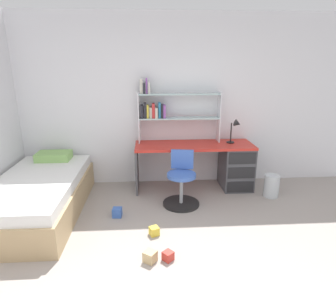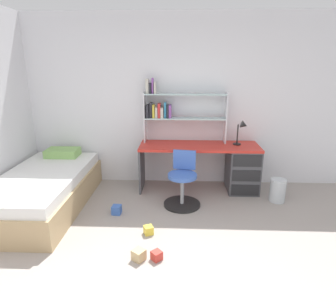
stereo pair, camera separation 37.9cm
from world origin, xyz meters
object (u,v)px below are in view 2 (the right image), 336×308
Objects in this scene: desk at (230,165)px; desk_lamp at (242,129)px; toy_block_natural_0 at (139,255)px; swivel_chair at (183,185)px; toy_block_blue_3 at (117,210)px; waste_bin at (278,190)px; toy_block_yellow_2 at (149,230)px; toy_block_red_1 at (157,255)px; bookshelf_hutch at (173,108)px; bed_platform at (44,190)px.

desk is 4.77× the size of desk_lamp.
desk is 16.08× the size of toy_block_natural_0.
swivel_chair is 6.52× the size of toy_block_blue_3.
waste_bin is 2.02m from toy_block_yellow_2.
desk is 1.87m from toy_block_blue_3.
desk_lamp is at bearing 139.97° from waste_bin.
swivel_chair is 1.30m from toy_block_red_1.
swivel_chair is at bearing -77.62° from bookshelf_hutch.
toy_block_blue_3 reaches higher than toy_block_natural_0.
toy_block_natural_0 is 0.97× the size of toy_block_blue_3.
toy_block_red_1 is (-1.01, -1.79, -0.36)m from desk.
desk reaches higher than toy_block_blue_3.
swivel_chair is (-0.90, -0.56, -0.69)m from desk_lamp.
bed_platform reaches higher than waste_bin.
desk is 19.22× the size of toy_block_red_1.
desk is at bearing 14.91° from bed_platform.
desk_lamp reaches higher than swivel_chair.
waste_bin is at bearing 6.42° from swivel_chair.
waste_bin is at bearing -31.38° from desk.
toy_block_natural_0 is at bearing -109.75° from swivel_chair.
bookshelf_hutch reaches higher than toy_block_red_1.
desk_lamp is 1.14× the size of waste_bin.
swivel_chair is 1.92m from bed_platform.
bed_platform is 1.65m from toy_block_yellow_2.
waste_bin reaches higher than toy_block_red_1.
toy_block_yellow_2 is (-0.13, 0.47, 0.00)m from toy_block_red_1.
toy_block_red_1 is 1.11m from toy_block_blue_3.
toy_block_natural_0 is 1.14× the size of toy_block_yellow_2.
bookshelf_hutch is 13.46× the size of toy_block_red_1.
swivel_chair reaches higher than bed_platform.
bed_platform reaches higher than toy_block_red_1.
desk_lamp reaches higher than waste_bin.
toy_block_natural_0 is at bearing -142.37° from waste_bin.
desk is 15.67× the size of toy_block_blue_3.
bed_platform is (-2.81, -0.72, -0.73)m from desk_lamp.
desk is 18.26× the size of toy_block_yellow_2.
swivel_chair is 6.69× the size of toy_block_natural_0.
toy_block_blue_3 is at bearing -124.58° from bookshelf_hutch.
swivel_chair is at bearing 62.79° from toy_block_yellow_2.
bookshelf_hutch is 3.34× the size of desk_lamp.
toy_block_red_1 is (1.65, -1.09, -0.21)m from bed_platform.
toy_block_blue_3 is at bearing -160.11° from swivel_chair.
swivel_chair is 0.37× the size of bed_platform.
toy_block_yellow_2 is (-1.14, -1.33, -0.36)m from desk.
waste_bin reaches higher than toy_block_natural_0.
toy_block_red_1 is at bearing -33.45° from bed_platform.
toy_block_red_1 is at bearing -56.74° from toy_block_blue_3.
desk_lamp is at bearing 5.62° from desk.
toy_block_red_1 is at bearing -93.19° from bookshelf_hutch.
toy_block_red_1 is 0.82× the size of toy_block_blue_3.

